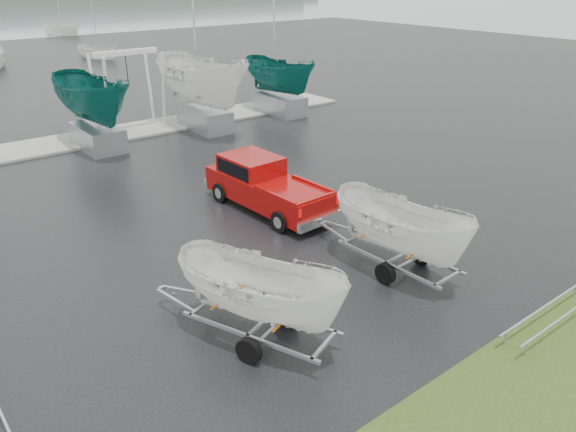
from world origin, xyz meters
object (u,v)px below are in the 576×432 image
Objects in this scene: trailer_parked at (259,238)px; boat_hoist at (128,80)px; trailer_hitched at (406,181)px; pickup_truck at (263,183)px.

trailer_parked is 19.42m from boat_hoist.
pickup_truck is at bearing 90.00° from trailer_hitched.
trailer_hitched is 18.47m from boat_hoist.
trailer_parked is (-4.67, -6.30, 1.70)m from pickup_truck.
pickup_truck is 1.30× the size of boat_hoist.
trailer_hitched is 1.04× the size of trailer_parked.
boat_hoist is (5.37, 18.66, 0.06)m from trailer_parked.
trailer_hitched reaches higher than trailer_parked.
boat_hoist is (0.69, 12.36, 1.75)m from pickup_truck.
boat_hoist is at bearing 84.64° from pickup_truck.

